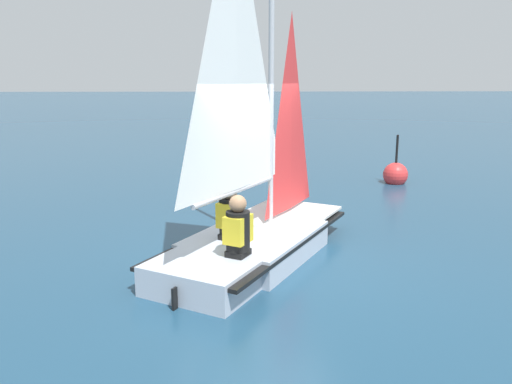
% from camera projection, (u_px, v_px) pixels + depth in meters
% --- Properties ---
extents(ground_plane, '(260.00, 260.00, 0.00)m').
position_uv_depth(ground_plane, '(256.00, 256.00, 7.38)').
color(ground_plane, navy).
extents(sailboat_main, '(3.97, 3.21, 5.00)m').
position_uv_depth(sailboat_main, '(255.00, 209.00, 7.20)').
color(sailboat_main, '#B2BCCC').
rests_on(sailboat_main, ground_plane).
extents(sailor_helm, '(0.43, 0.41, 1.16)m').
position_uv_depth(sailor_helm, '(230.00, 221.00, 6.94)').
color(sailor_helm, black).
rests_on(sailor_helm, ground_plane).
extents(sailor_crew, '(0.43, 0.41, 1.16)m').
position_uv_depth(sailor_crew, '(238.00, 237.00, 6.25)').
color(sailor_crew, black).
rests_on(sailor_crew, ground_plane).
extents(buoy_marker, '(0.62, 0.62, 1.33)m').
position_uv_depth(buoy_marker, '(395.00, 174.00, 12.67)').
color(buoy_marker, red).
rests_on(buoy_marker, ground_plane).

